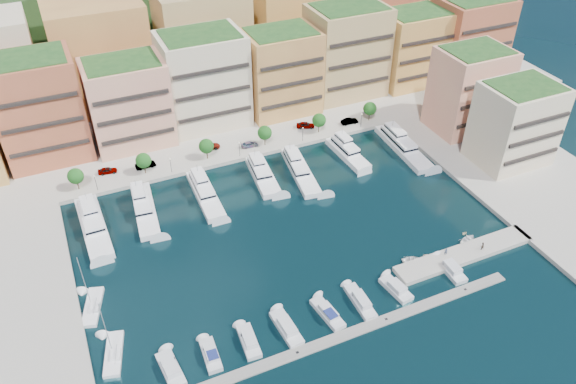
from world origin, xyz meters
name	(u,v)px	position (x,y,z in m)	size (l,w,h in m)	color
ground	(289,231)	(0.00, 0.00, 0.00)	(400.00, 400.00, 0.00)	black
north_quay	(204,107)	(0.00, 62.00, 0.00)	(220.00, 64.00, 2.00)	#9E998E
east_quay	(533,183)	(62.00, -8.00, 0.00)	(34.00, 76.00, 2.00)	#9E998E
hillside	(165,49)	(0.00, 110.00, 0.00)	(240.00, 40.00, 58.00)	#1C3C18
south_pontoon	(343,336)	(-3.00, -30.00, 0.00)	(72.00, 2.20, 0.35)	gray
finger_pier	(464,256)	(30.00, -22.00, 0.00)	(32.00, 5.00, 2.00)	#9E998E
apartment_1	(40,109)	(-44.00, 51.99, 14.31)	(20.00, 16.50, 26.80)	#B7583D
apartment_2	(129,103)	(-23.00, 49.99, 12.31)	(20.00, 15.50, 22.80)	#E7A980
apartment_3	(204,80)	(-2.00, 51.99, 13.81)	(22.00, 16.50, 25.80)	beige
apartment_4	(281,72)	(20.00, 49.99, 12.81)	(20.00, 15.50, 23.80)	#E0A554
apartment_5	(346,51)	(42.00, 51.99, 14.31)	(22.00, 16.50, 26.80)	tan
apartment_6	(412,48)	(64.00, 49.99, 12.31)	(20.00, 15.50, 22.80)	#D99C4F
apartment_7	(469,37)	(84.00, 47.99, 13.31)	(22.00, 16.50, 24.80)	#B7583D
apartment_east_a	(469,90)	(62.00, 19.99, 12.31)	(18.00, 14.50, 22.80)	#E7A980
apartment_east_b	(515,124)	(62.00, 1.99, 11.31)	(18.00, 14.50, 20.80)	beige
backblock_1	(102,56)	(-25.00, 74.00, 16.00)	(26.00, 18.00, 30.00)	#E0A554
backblock_2	(204,39)	(5.00, 74.00, 16.00)	(26.00, 18.00, 30.00)	tan
backblock_3	(294,24)	(35.00, 74.00, 16.00)	(26.00, 18.00, 30.00)	#D99C4F
backblock_4	(375,11)	(65.00, 74.00, 16.00)	(26.00, 18.00, 30.00)	#B7583D
tree_0	(76,176)	(-40.00, 33.50, 4.74)	(3.80, 3.80, 5.65)	#473323
tree_1	(143,161)	(-24.00, 33.50, 4.74)	(3.80, 3.80, 5.65)	#473323
tree_2	(206,146)	(-8.00, 33.50, 4.74)	(3.80, 3.80, 5.65)	#473323
tree_3	(265,133)	(8.00, 33.50, 4.74)	(3.80, 3.80, 5.65)	#473323
tree_4	(319,120)	(24.00, 33.50, 4.74)	(3.80, 3.80, 5.65)	#473323
tree_5	(370,109)	(40.00, 33.50, 4.74)	(3.80, 3.80, 5.65)	#473323
lamppost_0	(95,180)	(-36.00, 31.20, 3.83)	(0.30, 0.30, 4.20)	black
lamppost_1	(170,163)	(-18.00, 31.20, 3.83)	(0.30, 0.30, 4.20)	black
lamppost_2	(239,147)	(0.00, 31.20, 3.83)	(0.30, 0.30, 4.20)	black
lamppost_3	(303,132)	(18.00, 31.20, 3.83)	(0.30, 0.30, 4.20)	black
lamppost_4	(361,118)	(36.00, 31.20, 3.83)	(0.30, 0.30, 4.20)	black
yacht_0	(93,223)	(-39.00, 18.91, 1.21)	(5.37, 22.11, 7.30)	white
yacht_1	(144,208)	(-27.42, 19.91, 1.09)	(6.34, 20.08, 7.30)	white
yacht_2	(204,192)	(-13.09, 19.99, 1.21)	(4.96, 19.80, 7.30)	white
yacht_3	(262,173)	(2.16, 21.29, 1.21)	(6.38, 17.23, 7.30)	white
yacht_4	(299,169)	(11.47, 19.37, 1.09)	(7.27, 21.32, 7.30)	white
yacht_5	(347,151)	(26.20, 21.57, 1.21)	(4.99, 16.38, 7.30)	white
yacht_6	(402,145)	(41.10, 18.42, 1.21)	(6.23, 23.34, 7.30)	white
cruiser_0	(171,370)	(-32.94, -24.59, 0.55)	(3.61, 8.06, 2.55)	silver
cruiser_1	(211,355)	(-25.93, -24.59, 0.57)	(2.91, 7.23, 2.66)	silver
cruiser_2	(249,342)	(-18.89, -24.58, 0.55)	(3.19, 7.66, 2.55)	silver
cruiser_3	(287,328)	(-11.62, -24.60, 0.55)	(3.30, 8.90, 2.55)	silver
cruiser_4	(328,313)	(-3.29, -24.61, 0.57)	(3.57, 8.64, 2.66)	silver
cruiser_5	(360,302)	(3.66, -24.60, 0.55)	(2.80, 9.20, 2.55)	silver
cruiser_6	(396,289)	(11.64, -24.58, 0.55)	(3.74, 7.58, 2.55)	silver
cruiser_8	(451,270)	(24.59, -24.59, 0.55)	(3.04, 7.96, 2.55)	silver
sailboat_0	(114,354)	(-41.11, -17.38, 0.31)	(5.13, 9.75, 13.20)	white
sailboat_1	(93,307)	(-42.77, -5.06, 0.31)	(5.54, 9.86, 13.20)	white
tender_1	(425,256)	(22.38, -19.00, 0.39)	(1.27, 1.48, 0.78)	#C0AD93
tender_2	(468,240)	(33.62, -18.71, 0.43)	(2.98, 4.18, 0.87)	white
tender_3	(465,233)	(34.37, -16.66, 0.39)	(1.28, 1.49, 0.78)	beige
tender_0	(412,260)	(19.09, -19.00, 0.43)	(2.96, 4.15, 0.86)	silver
car_0	(107,170)	(-32.53, 37.36, 1.78)	(1.84, 4.58, 1.56)	gray
car_1	(145,165)	(-23.40, 35.98, 1.82)	(1.75, 5.01, 1.65)	gray
car_2	(210,146)	(-5.75, 37.90, 1.71)	(2.34, 5.08, 1.41)	gray
car_3	(249,144)	(3.93, 34.39, 1.67)	(1.89, 4.65, 1.35)	gray
car_4	(305,125)	(21.71, 37.20, 1.85)	(2.00, 4.97, 1.69)	gray
car_5	(350,121)	(34.01, 34.07, 1.81)	(1.71, 4.90, 1.61)	gray
person_0	(446,251)	(25.95, -20.86, 1.81)	(0.59, 0.39, 1.62)	navy
person_1	(482,246)	(33.77, -22.66, 1.91)	(0.89, 0.69, 1.82)	#443528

